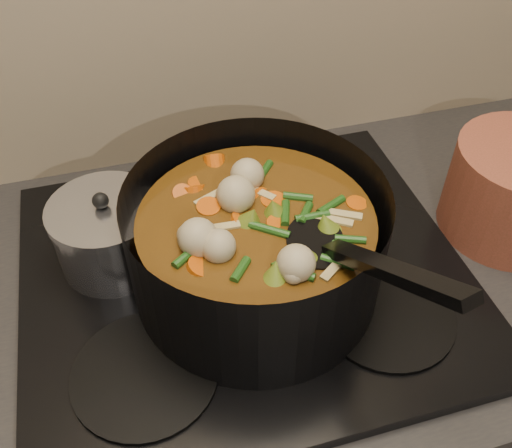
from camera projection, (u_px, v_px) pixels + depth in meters
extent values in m
cube|color=brown|center=(248.00, 432.00, 1.16)|extent=(2.60, 0.60, 0.86)
cube|color=black|center=(245.00, 290.00, 0.85)|extent=(2.64, 0.64, 0.05)
cube|color=black|center=(245.00, 274.00, 0.82)|extent=(0.62, 0.54, 0.02)
cylinder|color=black|center=(145.00, 373.00, 0.69)|extent=(0.18, 0.18, 0.01)
cylinder|color=black|center=(387.00, 314.00, 0.75)|extent=(0.18, 0.18, 0.01)
cylinder|color=black|center=(121.00, 228.00, 0.87)|extent=(0.18, 0.18, 0.01)
cylinder|color=black|center=(318.00, 191.00, 0.93)|extent=(0.18, 0.18, 0.01)
cylinder|color=black|center=(256.00, 243.00, 0.74)|extent=(0.34, 0.34, 0.16)
cylinder|color=black|center=(256.00, 281.00, 0.79)|extent=(0.33, 0.33, 0.01)
cylinder|color=#57370F|center=(256.00, 250.00, 0.75)|extent=(0.30, 0.30, 0.12)
cylinder|color=#DE520A|center=(290.00, 214.00, 0.72)|extent=(0.03, 0.04, 0.03)
cylinder|color=#DE520A|center=(279.00, 183.00, 0.76)|extent=(0.05, 0.04, 0.03)
cylinder|color=#DE520A|center=(217.00, 170.00, 0.78)|extent=(0.05, 0.05, 0.03)
cylinder|color=#DE520A|center=(208.00, 215.00, 0.72)|extent=(0.04, 0.04, 0.03)
cylinder|color=#DE520A|center=(194.00, 258.00, 0.67)|extent=(0.04, 0.04, 0.03)
cylinder|color=#DE520A|center=(257.00, 246.00, 0.68)|extent=(0.05, 0.05, 0.03)
cylinder|color=#DE520A|center=(309.00, 248.00, 0.68)|extent=(0.04, 0.04, 0.03)
cylinder|color=#DE520A|center=(342.00, 206.00, 0.73)|extent=(0.04, 0.04, 0.03)
cylinder|color=#DE520A|center=(275.00, 191.00, 0.75)|extent=(0.05, 0.05, 0.03)
cylinder|color=#DE520A|center=(224.00, 177.00, 0.77)|extent=(0.04, 0.05, 0.03)
cylinder|color=#DE520A|center=(222.00, 216.00, 0.72)|extent=(0.04, 0.03, 0.03)
cylinder|color=#DE520A|center=(204.00, 250.00, 0.67)|extent=(0.04, 0.05, 0.03)
sphere|color=tan|center=(309.00, 202.00, 0.71)|extent=(0.05, 0.05, 0.05)
sphere|color=tan|center=(239.00, 178.00, 0.75)|extent=(0.05, 0.05, 0.05)
sphere|color=tan|center=(202.00, 227.00, 0.68)|extent=(0.05, 0.05, 0.05)
sphere|color=tan|center=(282.00, 249.00, 0.66)|extent=(0.05, 0.05, 0.05)
sphere|color=tan|center=(304.00, 194.00, 0.72)|extent=(0.05, 0.05, 0.05)
cone|color=olive|center=(241.00, 273.00, 0.64)|extent=(0.05, 0.04, 0.04)
cone|color=olive|center=(331.00, 233.00, 0.68)|extent=(0.05, 0.04, 0.04)
cone|color=olive|center=(289.00, 173.00, 0.76)|extent=(0.05, 0.04, 0.04)
cone|color=olive|center=(198.00, 186.00, 0.75)|extent=(0.05, 0.04, 0.04)
cone|color=olive|center=(197.00, 255.00, 0.66)|extent=(0.05, 0.04, 0.04)
cone|color=olive|center=(304.00, 262.00, 0.65)|extent=(0.05, 0.04, 0.04)
cylinder|color=#1E5017|center=(274.00, 193.00, 0.74)|extent=(0.01, 0.04, 0.01)
cylinder|color=#1E5017|center=(228.00, 163.00, 0.78)|extent=(0.04, 0.04, 0.01)
cylinder|color=#1E5017|center=(190.00, 197.00, 0.73)|extent=(0.05, 0.02, 0.01)
cylinder|color=#1E5017|center=(202.00, 233.00, 0.69)|extent=(0.03, 0.04, 0.01)
cylinder|color=#1E5017|center=(242.00, 245.00, 0.67)|extent=(0.03, 0.04, 0.01)
cylinder|color=#1E5017|center=(303.00, 279.00, 0.63)|extent=(0.05, 0.02, 0.01)
cylinder|color=#1E5017|center=(330.00, 231.00, 0.69)|extent=(0.04, 0.04, 0.01)
cylinder|color=#1E5017|center=(304.00, 197.00, 0.73)|extent=(0.01, 0.04, 0.01)
cylinder|color=#1E5017|center=(264.00, 191.00, 0.74)|extent=(0.04, 0.04, 0.01)
cylinder|color=#1E5017|center=(208.00, 170.00, 0.77)|extent=(0.05, 0.02, 0.01)
cylinder|color=#1E5017|center=(183.00, 210.00, 0.72)|extent=(0.03, 0.04, 0.01)
cylinder|color=#1E5017|center=(209.00, 243.00, 0.67)|extent=(0.03, 0.04, 0.01)
cylinder|color=#1E5017|center=(253.00, 246.00, 0.67)|extent=(0.05, 0.02, 0.01)
cylinder|color=#1E5017|center=(324.00, 268.00, 0.65)|extent=(0.04, 0.04, 0.01)
cube|color=tan|center=(190.00, 216.00, 0.71)|extent=(0.05, 0.01, 0.00)
cube|color=tan|center=(243.00, 266.00, 0.65)|extent=(0.02, 0.05, 0.00)
cube|color=tan|center=(320.00, 233.00, 0.69)|extent=(0.05, 0.03, 0.00)
cube|color=tan|center=(285.00, 180.00, 0.76)|extent=(0.04, 0.04, 0.00)
cube|color=tan|center=(206.00, 191.00, 0.74)|extent=(0.03, 0.05, 0.00)
cube|color=tan|center=(206.00, 251.00, 0.67)|extent=(0.05, 0.02, 0.00)
ellipsoid|color=black|center=(315.00, 242.00, 0.68)|extent=(0.09, 0.10, 0.01)
cube|color=black|center=(390.00, 270.00, 0.57)|extent=(0.07, 0.20, 0.12)
cylinder|color=silver|center=(110.00, 237.00, 0.80)|extent=(0.15, 0.15, 0.09)
cylinder|color=silver|center=(103.00, 210.00, 0.76)|extent=(0.15, 0.15, 0.01)
sphere|color=black|center=(100.00, 201.00, 0.75)|extent=(0.02, 0.02, 0.02)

